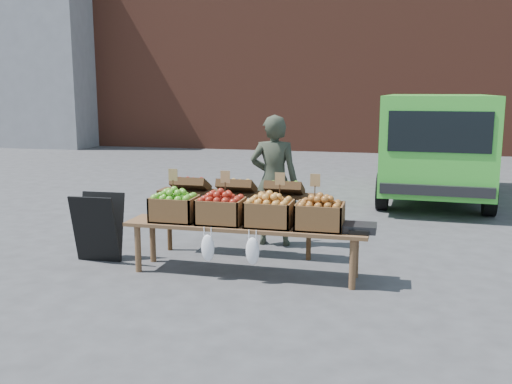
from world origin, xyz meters
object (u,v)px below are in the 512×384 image
(crate_golden_apples, at_px, (175,209))
(chalkboard_sign, at_px, (98,227))
(vendor, at_px, (274,181))
(weighing_scale, at_px, (360,228))
(delivery_van, at_px, (435,147))
(back_table, at_px, (237,214))
(crate_russet_pears, at_px, (221,211))
(crate_red_apples, at_px, (269,214))
(crate_green_apples, at_px, (320,216))
(display_bench, at_px, (245,250))

(crate_golden_apples, bearing_deg, chalkboard_sign, 175.67)
(vendor, height_order, weighing_scale, vendor)
(delivery_van, distance_m, crate_golden_apples, 6.15)
(delivery_van, xyz_separation_m, back_table, (-2.59, -4.58, -0.45))
(vendor, height_order, crate_russet_pears, vendor)
(chalkboard_sign, distance_m, crate_red_apples, 2.14)
(crate_red_apples, bearing_deg, chalkboard_sign, 177.92)
(crate_golden_apples, bearing_deg, crate_russet_pears, 0.00)
(chalkboard_sign, xyz_separation_m, crate_golden_apples, (1.02, -0.08, 0.30))
(chalkboard_sign, distance_m, weighing_scale, 3.10)
(chalkboard_sign, xyz_separation_m, crate_russet_pears, (1.57, -0.08, 0.30))
(crate_golden_apples, xyz_separation_m, crate_green_apples, (1.65, 0.00, 0.00))
(vendor, relative_size, display_bench, 0.64)
(weighing_scale, bearing_deg, delivery_van, 78.91)
(crate_golden_apples, height_order, weighing_scale, crate_golden_apples)
(delivery_van, distance_m, crate_russet_pears, 5.89)
(display_bench, height_order, crate_russet_pears, crate_russet_pears)
(back_table, height_order, weighing_scale, back_table)
(chalkboard_sign, xyz_separation_m, back_table, (1.55, 0.64, 0.11))
(crate_russet_pears, distance_m, crate_red_apples, 0.55)
(crate_golden_apples, bearing_deg, vendor, 56.80)
(chalkboard_sign, height_order, back_table, back_table)
(back_table, distance_m, crate_red_apples, 0.94)
(chalkboard_sign, bearing_deg, back_table, 20.20)
(crate_red_apples, bearing_deg, delivery_van, 69.18)
(vendor, bearing_deg, crate_red_apples, 94.70)
(back_table, bearing_deg, weighing_scale, -24.93)
(delivery_van, relative_size, crate_red_apples, 8.69)
(delivery_van, xyz_separation_m, display_bench, (-2.29, -5.30, -0.69))
(chalkboard_sign, height_order, crate_green_apples, crate_green_apples)
(back_table, bearing_deg, delivery_van, 60.51)
(display_bench, distance_m, crate_golden_apples, 0.93)
(delivery_van, height_order, weighing_scale, delivery_van)
(vendor, relative_size, crate_red_apples, 3.45)
(back_table, xyz_separation_m, crate_green_apples, (1.12, -0.72, 0.19))
(display_bench, bearing_deg, crate_green_apples, 0.00)
(crate_russet_pears, bearing_deg, chalkboard_sign, 177.19)
(vendor, bearing_deg, back_table, 55.16)
(crate_golden_apples, distance_m, crate_green_apples, 1.65)
(vendor, relative_size, chalkboard_sign, 2.08)
(vendor, xyz_separation_m, crate_golden_apples, (-0.86, -1.32, -0.15))
(chalkboard_sign, bearing_deg, crate_golden_apples, -6.71)
(vendor, height_order, back_table, vendor)
(crate_red_apples, bearing_deg, crate_green_apples, 0.00)
(crate_russet_pears, height_order, weighing_scale, crate_russet_pears)
(display_bench, bearing_deg, vendor, 88.32)
(display_bench, height_order, crate_green_apples, crate_green_apples)
(chalkboard_sign, relative_size, crate_russet_pears, 1.66)
(back_table, relative_size, crate_golden_apples, 4.20)
(crate_golden_apples, bearing_deg, back_table, 53.86)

